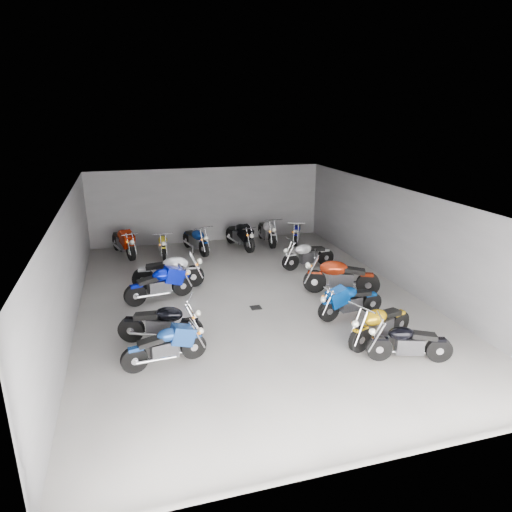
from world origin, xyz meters
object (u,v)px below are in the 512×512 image
object	(u,v)px
motorcycle_left_b	(166,346)
motorcycle_left_c	(161,323)
motorcycle_right_d	(340,277)
motorcycle_back_e	(267,231)
motorcycle_left_f	(169,272)
motorcycle_back_f	(297,232)
drain_grate	(256,308)
motorcycle_right_b	(380,324)
motorcycle_right_a	(408,342)
motorcycle_back_c	(196,240)
motorcycle_left_e	(160,284)
motorcycle_back_a	(124,242)
motorcycle_back_d	(240,235)
motorcycle_back_b	(163,244)
motorcycle_right_c	(350,301)
motorcycle_right_f	(308,255)

from	to	relation	value
motorcycle_left_b	motorcycle_left_c	world-z (taller)	motorcycle_left_c
motorcycle_right_d	motorcycle_back_e	distance (m)	6.03
motorcycle_left_f	motorcycle_back_f	bearing A→B (deg)	130.60
drain_grate	motorcycle_right_d	xyz separation A→B (m)	(2.85, 0.31, 0.57)
drain_grate	motorcycle_left_f	bearing A→B (deg)	134.43
motorcycle_right_b	motorcycle_back_e	distance (m)	9.20
motorcycle_right_a	motorcycle_right_b	distance (m)	0.95
motorcycle_back_c	motorcycle_back_e	size ratio (longest dim) A/B	0.95
motorcycle_left_f	motorcycle_back_e	xyz separation A→B (m)	(4.59, 4.02, -0.02)
motorcycle_right_d	motorcycle_left_b	bearing A→B (deg)	140.52
motorcycle_left_c	motorcycle_back_e	distance (m)	9.21
motorcycle_right_a	motorcycle_back_c	distance (m)	10.30
drain_grate	motorcycle_left_b	distance (m)	3.76
motorcycle_right_b	motorcycle_back_f	size ratio (longest dim) A/B	1.18
motorcycle_left_b	motorcycle_left_e	xyz separation A→B (m)	(0.19, 3.77, 0.05)
motorcycle_left_c	motorcycle_back_a	bearing A→B (deg)	-156.26
motorcycle_left_f	motorcycle_back_d	xyz separation A→B (m)	(3.30, 3.69, -0.01)
drain_grate	motorcycle_left_f	xyz separation A→B (m)	(-2.26, 2.30, 0.55)
motorcycle_back_b	motorcycle_back_e	world-z (taller)	motorcycle_back_e
motorcycle_left_f	motorcycle_back_b	world-z (taller)	motorcycle_left_f
motorcycle_back_a	motorcycle_back_b	distance (m)	1.56
motorcycle_back_c	motorcycle_back_f	world-z (taller)	motorcycle_back_c
motorcycle_left_e	motorcycle_back_c	bearing A→B (deg)	142.72
motorcycle_right_c	motorcycle_back_c	xyz separation A→B (m)	(-3.17, 7.25, 0.04)
motorcycle_back_b	motorcycle_back_e	bearing A→B (deg)	-171.11
motorcycle_left_b	motorcycle_back_c	xyz separation A→B (m)	(2.00, 8.35, 0.05)
motorcycle_back_a	motorcycle_back_f	size ratio (longest dim) A/B	1.30
motorcycle_right_a	motorcycle_back_e	world-z (taller)	motorcycle_back_e
motorcycle_back_c	motorcycle_back_d	bearing A→B (deg)	165.63
motorcycle_back_b	motorcycle_back_d	xyz separation A→B (m)	(3.19, 0.15, 0.08)
motorcycle_right_c	motorcycle_back_b	distance (m)	8.46
motorcycle_right_a	motorcycle_right_c	distance (m)	2.49
motorcycle_back_d	motorcycle_left_b	bearing A→B (deg)	50.80
motorcycle_right_c	motorcycle_back_c	bearing A→B (deg)	17.24
motorcycle_right_b	motorcycle_back_c	bearing A→B (deg)	-0.35
motorcycle_left_e	motorcycle_back_b	xyz separation A→B (m)	(0.48, 4.51, -0.05)
motorcycle_left_e	motorcycle_right_d	bearing A→B (deg)	63.59
motorcycle_left_e	drain_grate	bearing A→B (deg)	47.23
drain_grate	motorcycle_right_f	bearing A→B (deg)	45.74
motorcycle_right_b	motorcycle_right_f	bearing A→B (deg)	-24.60
motorcycle_right_d	motorcycle_back_c	xyz separation A→B (m)	(-3.67, 5.61, -0.05)
motorcycle_left_c	motorcycle_right_d	world-z (taller)	motorcycle_right_d
motorcycle_back_e	motorcycle_back_b	bearing A→B (deg)	6.43
motorcycle_back_f	motorcycle_right_b	bearing A→B (deg)	106.46
motorcycle_left_e	motorcycle_left_f	xyz separation A→B (m)	(0.37, 0.96, 0.04)
motorcycle_back_c	motorcycle_right_d	bearing A→B (deg)	106.57
motorcycle_back_a	motorcycle_right_a	bearing A→B (deg)	103.01
motorcycle_right_f	motorcycle_back_b	bearing A→B (deg)	52.23
motorcycle_left_f	motorcycle_right_c	world-z (taller)	motorcycle_left_f
motorcycle_back_d	motorcycle_back_a	bearing A→B (deg)	-18.08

